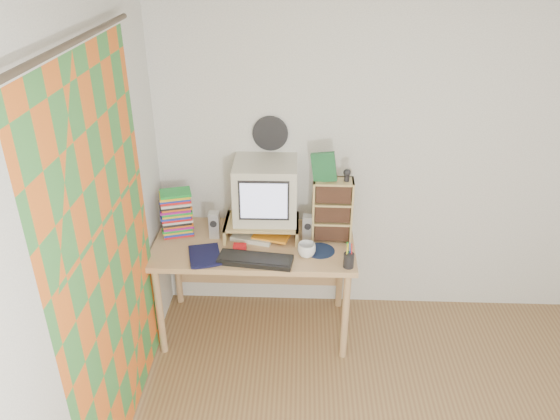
# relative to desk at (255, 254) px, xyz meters

# --- Properties ---
(ceiling) EXTENTS (3.50, 3.50, 0.00)m
(ceiling) POSITION_rel_desk_xyz_m (1.03, -1.44, 1.88)
(ceiling) COLOR white
(ceiling) RESTS_ON back_wall
(back_wall) EXTENTS (3.50, 0.00, 3.50)m
(back_wall) POSITION_rel_desk_xyz_m (1.03, 0.31, 0.63)
(back_wall) COLOR white
(back_wall) RESTS_ON floor
(left_wall) EXTENTS (0.00, 3.50, 3.50)m
(left_wall) POSITION_rel_desk_xyz_m (-0.72, -1.44, 0.63)
(left_wall) COLOR white
(left_wall) RESTS_ON floor
(curtain) EXTENTS (0.00, 2.20, 2.20)m
(curtain) POSITION_rel_desk_xyz_m (-0.68, -0.96, 0.53)
(curtain) COLOR orange
(curtain) RESTS_ON left_wall
(wall_disc) EXTENTS (0.25, 0.02, 0.25)m
(wall_disc) POSITION_rel_desk_xyz_m (0.10, 0.29, 0.81)
(wall_disc) COLOR black
(wall_disc) RESTS_ON back_wall
(desk) EXTENTS (1.40, 0.70, 0.75)m
(desk) POSITION_rel_desk_xyz_m (0.00, 0.00, 0.00)
(desk) COLOR tan
(desk) RESTS_ON floor
(monitor_riser) EXTENTS (0.52, 0.30, 0.12)m
(monitor_riser) POSITION_rel_desk_xyz_m (0.05, 0.04, 0.23)
(monitor_riser) COLOR tan
(monitor_riser) RESTS_ON desk
(crt_monitor) EXTENTS (0.44, 0.44, 0.41)m
(crt_monitor) POSITION_rel_desk_xyz_m (0.07, 0.09, 0.46)
(crt_monitor) COLOR beige
(crt_monitor) RESTS_ON monitor_riser
(speaker_left) EXTENTS (0.07, 0.07, 0.19)m
(speaker_left) POSITION_rel_desk_xyz_m (-0.28, 0.01, 0.23)
(speaker_left) COLOR #B3B3B8
(speaker_left) RESTS_ON desk
(speaker_right) EXTENTS (0.07, 0.07, 0.18)m
(speaker_right) POSITION_rel_desk_xyz_m (0.37, 0.01, 0.23)
(speaker_right) COLOR #B3B3B8
(speaker_right) RESTS_ON desk
(keyboard) EXTENTS (0.51, 0.23, 0.03)m
(keyboard) POSITION_rel_desk_xyz_m (0.03, -0.31, 0.15)
(keyboard) COLOR black
(keyboard) RESTS_ON desk
(dvd_stack) EXTENTS (0.24, 0.20, 0.30)m
(dvd_stack) POSITION_rel_desk_xyz_m (-0.56, 0.04, 0.28)
(dvd_stack) COLOR brown
(dvd_stack) RESTS_ON desk
(cd_rack) EXTENTS (0.28, 0.15, 0.46)m
(cd_rack) POSITION_rel_desk_xyz_m (0.54, 0.01, 0.36)
(cd_rack) COLOR tan
(cd_rack) RESTS_ON desk
(mug) EXTENTS (0.15, 0.15, 0.10)m
(mug) POSITION_rel_desk_xyz_m (0.37, -0.23, 0.18)
(mug) COLOR white
(mug) RESTS_ON desk
(diary) EXTENTS (0.29, 0.24, 0.05)m
(diary) POSITION_rel_desk_xyz_m (-0.41, -0.29, 0.16)
(diary) COLOR #0E0F34
(diary) RESTS_ON desk
(mousepad) EXTENTS (0.25, 0.25, 0.00)m
(mousepad) POSITION_rel_desk_xyz_m (0.46, -0.16, 0.14)
(mousepad) COLOR #101C37
(mousepad) RESTS_ON desk
(pen_cup) EXTENTS (0.08, 0.08, 0.14)m
(pen_cup) POSITION_rel_desk_xyz_m (0.64, -0.34, 0.20)
(pen_cup) COLOR black
(pen_cup) RESTS_ON desk
(papers) EXTENTS (0.33, 0.28, 0.04)m
(papers) POSITION_rel_desk_xyz_m (0.05, 0.02, 0.15)
(papers) COLOR silver
(papers) RESTS_ON desk
(red_box) EXTENTS (0.09, 0.06, 0.04)m
(red_box) POSITION_rel_desk_xyz_m (-0.09, -0.17, 0.16)
(red_box) COLOR red
(red_box) RESTS_ON desk
(game_box) EXTENTS (0.16, 0.05, 0.20)m
(game_box) POSITION_rel_desk_xyz_m (0.47, -0.01, 0.69)
(game_box) COLOR #195A2E
(game_box) RESTS_ON cd_rack
(webcam) EXTENTS (0.05, 0.05, 0.09)m
(webcam) POSITION_rel_desk_xyz_m (0.62, -0.00, 0.63)
(webcam) COLOR black
(webcam) RESTS_ON cd_rack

